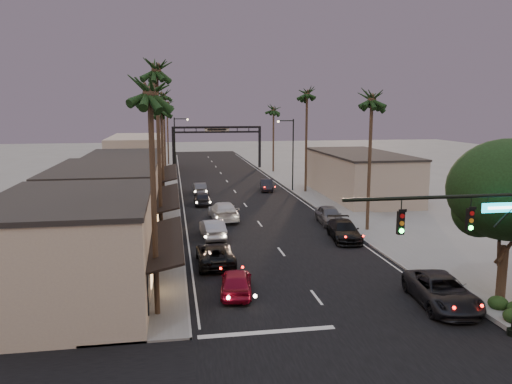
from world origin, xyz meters
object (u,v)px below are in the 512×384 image
object	(u,v)px
streetlight_left	(177,143)
curbside_black	(344,231)
palm_ld	(163,93)
palm_lc	(161,107)
palm_lb	(156,65)
curbside_near	(442,291)
palm_rc	(274,107)
palm_ra	(372,94)
palm_far	(167,102)
traffic_signal	(483,230)
arch	(217,137)
corner_tree	(511,194)
palm_la	(150,84)
oncoming_silver	(213,229)
oncoming_pickup	(215,254)
palm_rb	(307,91)
oncoming_red	(236,282)
streetlight_right	(291,149)

from	to	relation	value
streetlight_left	curbside_black	distance (m)	38.90
palm_ld	palm_lc	bearing A→B (deg)	-90.00
palm_lb	curbside_near	world-z (taller)	palm_lb
palm_rc	palm_ra	bearing A→B (deg)	-90.00
palm_far	curbside_near	size ratio (longest dim) A/B	2.30
traffic_signal	arch	world-z (taller)	traffic_signal
palm_far	curbside_near	xyz separation A→B (m)	(14.50, -70.17, -10.65)
traffic_signal	curbside_black	world-z (taller)	traffic_signal
corner_tree	streetlight_left	world-z (taller)	streetlight_left
arch	palm_la	bearing A→B (deg)	-98.03
corner_tree	oncoming_silver	world-z (taller)	corner_tree
corner_tree	palm_la	distance (m)	18.95
palm_lb	oncoming_pickup	world-z (taller)	palm_lb
traffic_signal	palm_ld	world-z (taller)	palm_ld
palm_la	palm_lb	world-z (taller)	palm_lb
traffic_signal	palm_ra	world-z (taller)	palm_ra
palm_rb	curbside_black	xyz separation A→B (m)	(-2.96, -22.53, -11.66)
streetlight_left	oncoming_red	bearing A→B (deg)	-86.78
streetlight_right	oncoming_pickup	distance (m)	30.97
streetlight_right	palm_rc	bearing A→B (deg)	84.95
streetlight_right	oncoming_silver	bearing A→B (deg)	-118.55
arch	palm_ld	xyz separation A→B (m)	(-8.60, -15.00, 6.88)
palm_lb	palm_far	world-z (taller)	palm_lb
corner_tree	palm_lc	size ratio (longest dim) A/B	0.72
palm_ra	palm_rb	world-z (taller)	palm_rb
palm_ld	palm_la	bearing A→B (deg)	-90.00
palm_rc	oncoming_silver	distance (m)	43.37
palm_rc	palm_ld	bearing A→B (deg)	-152.38
palm_rb	palm_rc	xyz separation A→B (m)	(0.00, 20.00, -1.95)
palm_ld	palm_lb	bearing A→B (deg)	-90.00
arch	oncoming_silver	bearing A→B (deg)	-95.68
oncoming_pickup	curbside_near	world-z (taller)	curbside_near
palm_rb	streetlight_right	bearing A→B (deg)	149.24
palm_lc	curbside_near	bearing A→B (deg)	-62.28
palm_lc	palm_ld	distance (m)	19.10
palm_lb	palm_ld	size ratio (longest dim) A/B	1.07
oncoming_pickup	palm_far	bearing A→B (deg)	-86.95
palm_lb	oncoming_silver	size ratio (longest dim) A/B	3.29
palm_ld	oncoming_red	world-z (taller)	palm_ld
oncoming_red	palm_ra	bearing A→B (deg)	-127.43
arch	palm_lc	world-z (taller)	palm_lc
traffic_signal	streetlight_left	size ratio (longest dim) A/B	0.95
palm_lb	streetlight_left	bearing A→B (deg)	87.33
palm_rb	corner_tree	bearing A→B (deg)	-88.63
traffic_signal	streetlight_right	world-z (taller)	streetlight_right
palm_rc	oncoming_red	size ratio (longest dim) A/B	2.86
palm_lb	curbside_black	size ratio (longest dim) A/B	2.91
palm_lc	streetlight_right	bearing A→B (deg)	30.11
palm_ld	oncoming_red	size ratio (longest dim) A/B	3.33
palm_lc	palm_far	size ratio (longest dim) A/B	0.92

